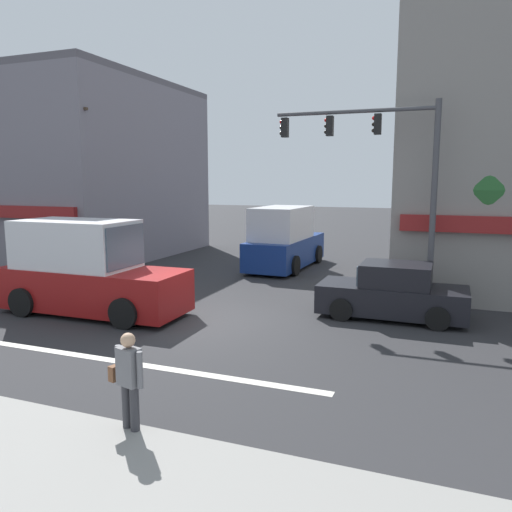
{
  "coord_description": "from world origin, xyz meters",
  "views": [
    {
      "loc": [
        6.27,
        -12.12,
        3.91
      ],
      "look_at": [
        0.86,
        2.0,
        1.6
      ],
      "focal_mm": 35.0,
      "sensor_mm": 36.0,
      "label": 1
    }
  ],
  "objects_px": {
    "utility_pole_near_left": "(77,186)",
    "pedestrian_foreground_with_bag": "(129,379)",
    "box_truck_approaching_near": "(284,240)",
    "sedan_waiting_far": "(393,293)",
    "box_truck_crossing_center": "(87,271)",
    "traffic_light_mast": "(389,167)",
    "street_tree": "(486,190)"
  },
  "relations": [
    {
      "from": "street_tree",
      "to": "sedan_waiting_far",
      "type": "bearing_deg",
      "value": -126.27
    },
    {
      "from": "box_truck_crossing_center",
      "to": "sedan_waiting_far",
      "type": "relative_size",
      "value": 1.37
    },
    {
      "from": "utility_pole_near_left",
      "to": "pedestrian_foreground_with_bag",
      "type": "height_order",
      "value": "utility_pole_near_left"
    },
    {
      "from": "box_truck_crossing_center",
      "to": "sedan_waiting_far",
      "type": "height_order",
      "value": "box_truck_crossing_center"
    },
    {
      "from": "pedestrian_foreground_with_bag",
      "to": "traffic_light_mast",
      "type": "bearing_deg",
      "value": 74.5
    },
    {
      "from": "box_truck_crossing_center",
      "to": "sedan_waiting_far",
      "type": "bearing_deg",
      "value": 17.49
    },
    {
      "from": "street_tree",
      "to": "utility_pole_near_left",
      "type": "xyz_separation_m",
      "value": [
        -15.01,
        -1.48,
        0.08
      ]
    },
    {
      "from": "street_tree",
      "to": "box_truck_crossing_center",
      "type": "height_order",
      "value": "street_tree"
    },
    {
      "from": "street_tree",
      "to": "utility_pole_near_left",
      "type": "relative_size",
      "value": 0.73
    },
    {
      "from": "traffic_light_mast",
      "to": "sedan_waiting_far",
      "type": "distance_m",
      "value": 3.8
    },
    {
      "from": "utility_pole_near_left",
      "to": "box_truck_crossing_center",
      "type": "bearing_deg",
      "value": -47.84
    },
    {
      "from": "street_tree",
      "to": "utility_pole_near_left",
      "type": "bearing_deg",
      "value": -174.37
    },
    {
      "from": "utility_pole_near_left",
      "to": "box_truck_crossing_center",
      "type": "height_order",
      "value": "utility_pole_near_left"
    },
    {
      "from": "box_truck_crossing_center",
      "to": "pedestrian_foreground_with_bag",
      "type": "relative_size",
      "value": 3.36
    },
    {
      "from": "utility_pole_near_left",
      "to": "traffic_light_mast",
      "type": "relative_size",
      "value": 1.13
    },
    {
      "from": "street_tree",
      "to": "box_truck_crossing_center",
      "type": "relative_size",
      "value": 0.91
    },
    {
      "from": "street_tree",
      "to": "sedan_waiting_far",
      "type": "height_order",
      "value": "street_tree"
    },
    {
      "from": "street_tree",
      "to": "traffic_light_mast",
      "type": "xyz_separation_m",
      "value": [
        -2.81,
        -2.15,
        0.71
      ]
    },
    {
      "from": "box_truck_approaching_near",
      "to": "sedan_waiting_far",
      "type": "relative_size",
      "value": 1.38
    },
    {
      "from": "box_truck_crossing_center",
      "to": "traffic_light_mast",
      "type": "bearing_deg",
      "value": 25.39
    },
    {
      "from": "utility_pole_near_left",
      "to": "sedan_waiting_far",
      "type": "distance_m",
      "value": 13.04
    },
    {
      "from": "traffic_light_mast",
      "to": "sedan_waiting_far",
      "type": "relative_size",
      "value": 1.51
    },
    {
      "from": "box_truck_approaching_near",
      "to": "sedan_waiting_far",
      "type": "xyz_separation_m",
      "value": [
        5.36,
        -6.63,
        -0.54
      ]
    },
    {
      "from": "box_truck_crossing_center",
      "to": "sedan_waiting_far",
      "type": "xyz_separation_m",
      "value": [
        8.47,
        2.67,
        -0.54
      ]
    },
    {
      "from": "box_truck_approaching_near",
      "to": "sedan_waiting_far",
      "type": "bearing_deg",
      "value": -51.05
    },
    {
      "from": "utility_pole_near_left",
      "to": "sedan_waiting_far",
      "type": "xyz_separation_m",
      "value": [
        12.56,
        -1.85,
        -2.95
      ]
    },
    {
      "from": "street_tree",
      "to": "pedestrian_foreground_with_bag",
      "type": "relative_size",
      "value": 3.07
    },
    {
      "from": "traffic_light_mast",
      "to": "box_truck_approaching_near",
      "type": "relative_size",
      "value": 1.1
    },
    {
      "from": "street_tree",
      "to": "utility_pole_near_left",
      "type": "height_order",
      "value": "utility_pole_near_left"
    },
    {
      "from": "pedestrian_foreground_with_bag",
      "to": "sedan_waiting_far",
      "type": "bearing_deg",
      "value": 70.2
    },
    {
      "from": "box_truck_crossing_center",
      "to": "pedestrian_foreground_with_bag",
      "type": "distance_m",
      "value": 7.9
    },
    {
      "from": "utility_pole_near_left",
      "to": "traffic_light_mast",
      "type": "distance_m",
      "value": 12.23
    }
  ]
}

